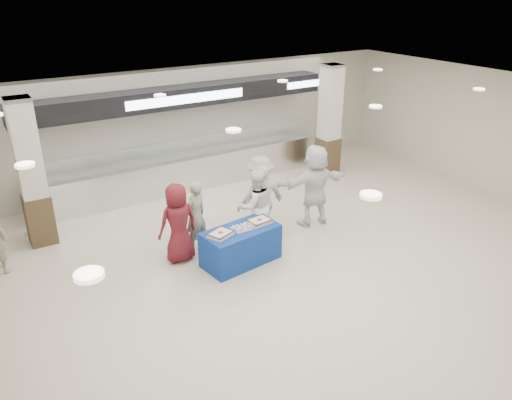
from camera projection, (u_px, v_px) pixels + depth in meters
ground at (303, 277)px, 9.69m from camera, size 14.00×14.00×0.00m
serving_line at (185, 148)px, 13.42m from camera, size 8.70×0.85×2.80m
column_left at (32, 177)px, 10.41m from camera, size 0.55×0.55×3.20m
column_right at (329, 124)px, 14.27m from camera, size 0.55×0.55×3.20m
display_table at (241, 246)px, 10.08m from camera, size 1.64×0.97×0.75m
sheet_cake_left at (221, 234)px, 9.65m from camera, size 0.54×0.49×0.09m
sheet_cake_right at (259, 221)px, 10.16m from camera, size 0.48×0.39×0.09m
cupcake_tray at (243, 227)px, 9.92m from camera, size 0.44×0.33×0.07m
civilian_maroon at (178, 223)px, 9.99m from camera, size 0.84×0.57×1.67m
soldier_a at (196, 216)px, 10.46m from camera, size 0.65×0.52×1.54m
chef_tall at (255, 206)px, 10.76m from camera, size 0.87×0.72×1.65m
chef_short at (263, 202)px, 10.93m from camera, size 0.99×0.44×1.67m
soldier_b at (260, 194)px, 11.24m from camera, size 1.15×0.67×1.77m
civilian_white at (315, 185)px, 11.47m from camera, size 1.86×0.81×1.94m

